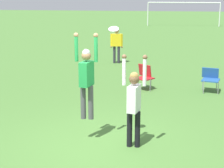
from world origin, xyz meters
TOP-DOWN VIEW (x-y plane):
  - ground_plane at (0.00, 0.00)m, footprint 120.00×120.00m
  - person_jumping at (-0.29, 0.21)m, footprint 0.54×0.42m
  - person_defending at (0.80, -0.03)m, footprint 0.54×0.42m
  - frisbee at (0.33, 0.17)m, footprint 0.22×0.21m
  - camping_chair_0 at (0.65, 5.07)m, footprint 0.74×0.82m
  - camping_chair_3 at (2.90, 5.06)m, footprint 0.67×0.71m
  - person_spectator_near at (-1.03, 9.75)m, footprint 0.61×0.26m
  - soccer_goal at (2.56, 30.47)m, footprint 7.10×0.10m

SIDE VIEW (x-z plane):
  - ground_plane at x=0.00m, z-range 0.00..0.00m
  - camping_chair_3 at x=2.90m, z-range 0.09..0.88m
  - camping_chair_0 at x=0.65m, z-range 0.07..0.91m
  - person_spectator_near at x=-1.03m, z-range 0.17..1.87m
  - person_defending at x=0.80m, z-range 0.06..2.11m
  - person_jumping at x=-0.29m, z-range 0.55..2.51m
  - soccer_goal at x=2.56m, z-range 0.67..3.02m
  - frisbee at x=0.33m, z-range 2.50..2.61m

